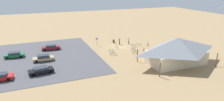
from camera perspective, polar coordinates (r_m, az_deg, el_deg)
ground at (r=55.09m, az=2.16°, el=1.01°), size 160.00×160.00×0.00m
parking_lot_asphalt at (r=49.86m, az=-25.30°, el=-2.57°), size 36.16×29.08×0.05m
bike_pavilion at (r=44.55m, az=17.65°, el=0.31°), size 14.23×8.74×5.63m
trash_bin at (r=58.98m, az=0.46°, el=2.62°), size 0.60×0.60×0.90m
lot_sign at (r=56.11m, az=-4.27°, el=2.79°), size 0.56×0.08×2.20m
bicycle_white_back_row at (r=53.72m, az=1.35°, el=0.99°), size 0.48×1.79×0.84m
bicycle_orange_yard_front at (r=57.16m, az=9.95°, el=1.76°), size 1.16×1.31×0.83m
bicycle_teal_trailside at (r=50.47m, az=-0.17°, el=-0.16°), size 1.03×1.40×0.77m
bicycle_silver_near_sign at (r=54.80m, az=6.14°, el=1.21°), size 0.56×1.59×0.79m
bicycle_green_edge_south at (r=52.42m, az=8.86°, el=0.32°), size 1.03×1.35×0.83m
bicycle_black_yard_center at (r=52.38m, az=5.99°, el=0.44°), size 1.56×0.82×0.85m
bicycle_blue_near_porch at (r=49.85m, az=6.30°, el=-0.49°), size 1.56×0.65×0.79m
bicycle_yellow_yard_left at (r=56.53m, az=7.45°, el=1.69°), size 1.54×0.84×0.84m
bicycle_purple_lone_west at (r=48.30m, az=0.36°, el=-1.00°), size 1.70×0.55×0.81m
car_maroon_far_end at (r=54.58m, az=-16.69°, el=0.85°), size 4.63×1.94×1.28m
car_green_near_entry at (r=51.79m, az=-25.61°, el=-1.10°), size 4.34×2.13×1.28m
car_black_second_row at (r=40.70m, az=-19.23°, el=-5.24°), size 4.70×2.40×1.28m
car_tan_mid_lot at (r=47.11m, az=-18.62°, el=-1.98°), size 4.42×1.76×1.39m
visitor_near_lot at (r=58.08m, az=4.67°, el=2.81°), size 0.36×0.40×1.77m
visitor_by_pavilion at (r=57.08m, az=2.10°, el=2.64°), size 0.36×0.39×1.86m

